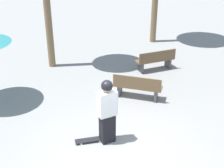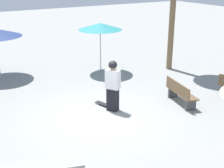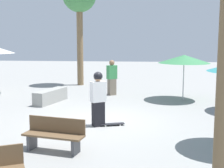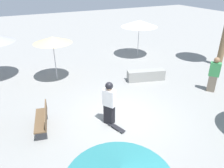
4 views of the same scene
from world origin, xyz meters
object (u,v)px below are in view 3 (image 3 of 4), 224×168
object	(u,v)px
skateboard	(112,124)
bench_near	(54,135)
skater_main	(98,97)
bystander_watching	(112,78)
shade_umbrella_green	(184,59)
concrete_ledge	(51,96)

from	to	relation	value
skateboard	bench_near	distance (m)	2.82
skater_main	bystander_watching	xyz separation A→B (m)	(5.84, 0.16, -0.07)
bench_near	shade_umbrella_green	xyz separation A→B (m)	(7.27, -4.10, 1.52)
skateboard	shade_umbrella_green	xyz separation A→B (m)	(4.76, -2.86, 1.89)
skater_main	skateboard	xyz separation A→B (m)	(0.08, -0.46, -0.92)
shade_umbrella_green	bystander_watching	xyz separation A→B (m)	(1.00, 3.49, -1.04)
concrete_ledge	shade_umbrella_green	distance (m)	6.38
skater_main	bench_near	bearing A→B (deg)	-140.16
skater_main	bystander_watching	size ratio (longest dim) A/B	1.00
skateboard	bystander_watching	size ratio (longest dim) A/B	0.45
concrete_ledge	bystander_watching	distance (m)	3.45
skater_main	shade_umbrella_green	size ratio (longest dim) A/B	0.76
skater_main	concrete_ledge	world-z (taller)	skater_main
skateboard	shade_umbrella_green	size ratio (longest dim) A/B	0.34
shade_umbrella_green	concrete_ledge	bearing A→B (deg)	101.63
bystander_watching	concrete_ledge	bearing A→B (deg)	-178.26
concrete_ledge	bystander_watching	world-z (taller)	bystander_watching
bystander_watching	bench_near	bearing A→B (deg)	-133.77
skater_main	shade_umbrella_green	xyz separation A→B (m)	(4.84, -3.33, 0.97)
skateboard	bench_near	bearing A→B (deg)	-134.40
skater_main	shade_umbrella_green	world-z (taller)	shade_umbrella_green
skateboard	bench_near	size ratio (longest dim) A/B	0.50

